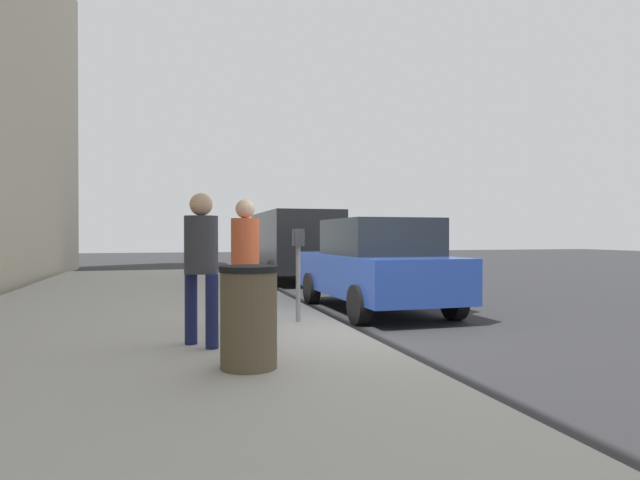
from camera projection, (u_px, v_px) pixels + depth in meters
ground_plane at (348, 336)px, 7.77m from camera, size 80.00×80.00×0.00m
sidewalk_slab at (128, 343)px, 6.95m from camera, size 28.00×6.00×0.15m
parking_meter at (298, 255)px, 8.15m from camera, size 0.36×0.12×1.41m
pedestrian_at_meter at (245, 252)px, 7.57m from camera, size 0.48×0.40×1.82m
pedestrian_bystander at (201, 255)px, 6.35m from camera, size 0.48×0.39×1.81m
parked_sedan_near at (376, 265)px, 10.32m from camera, size 4.42×2.02×1.77m
parked_van_far at (293, 242)px, 17.09m from camera, size 5.24×2.21×2.18m
trash_bin at (249, 317)px, 5.32m from camera, size 0.59×0.59×1.01m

